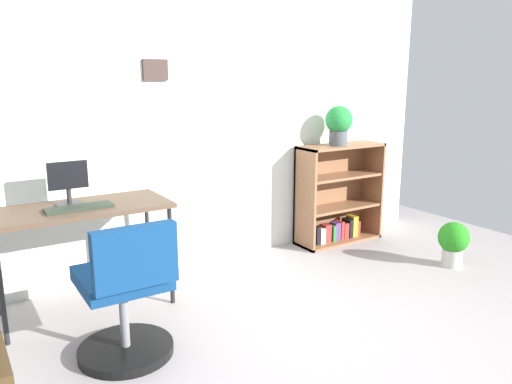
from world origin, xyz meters
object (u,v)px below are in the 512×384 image
(desk, at_px, (81,215))
(potted_plant_floor, at_px, (453,241))
(bookshelf_low, at_px, (336,198))
(potted_plant_on_shelf, at_px, (339,123))
(monitor, at_px, (68,183))
(office_chair, at_px, (126,300))
(keyboard, at_px, (79,208))

(desk, bearing_deg, potted_plant_floor, -16.51)
(bookshelf_low, relative_size, potted_plant_floor, 2.47)
(potted_plant_on_shelf, bearing_deg, monitor, -177.38)
(potted_plant_on_shelf, bearing_deg, bookshelf_low, 49.98)
(desk, distance_m, office_chair, 0.80)
(monitor, height_order, keyboard, monitor)
(potted_plant_on_shelf, distance_m, potted_plant_floor, 1.38)
(keyboard, xyz_separation_m, bookshelf_low, (2.37, 0.29, -0.31))
(desk, distance_m, potted_plant_on_shelf, 2.35)
(keyboard, bearing_deg, monitor, 101.40)
(desk, xyz_separation_m, monitor, (-0.05, 0.06, 0.20))
(monitor, bearing_deg, keyboard, -78.60)
(office_chair, distance_m, potted_plant_floor, 2.67)
(keyboard, height_order, potted_plant_floor, keyboard)
(desk, relative_size, potted_plant_on_shelf, 3.17)
(monitor, height_order, potted_plant_floor, monitor)
(monitor, xyz_separation_m, bookshelf_low, (2.39, 0.17, -0.44))
(monitor, distance_m, keyboard, 0.19)
(bookshelf_low, distance_m, potted_plant_floor, 1.10)
(monitor, xyz_separation_m, keyboard, (0.03, -0.13, -0.13))
(keyboard, relative_size, potted_plant_floor, 1.10)
(bookshelf_low, relative_size, potted_plant_on_shelf, 2.61)
(monitor, bearing_deg, desk, -52.88)
(bookshelf_low, bearing_deg, keyboard, -172.92)
(bookshelf_low, xyz_separation_m, potted_plant_floor, (0.36, -1.03, -0.19))
(desk, xyz_separation_m, bookshelf_low, (2.34, 0.23, -0.24))
(bookshelf_low, bearing_deg, monitor, -176.04)
(keyboard, xyz_separation_m, potted_plant_floor, (2.72, -0.73, -0.50))
(keyboard, bearing_deg, desk, 72.31)
(office_chair, bearing_deg, bookshelf_low, 22.71)
(monitor, bearing_deg, potted_plant_floor, -17.43)
(desk, relative_size, office_chair, 1.38)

